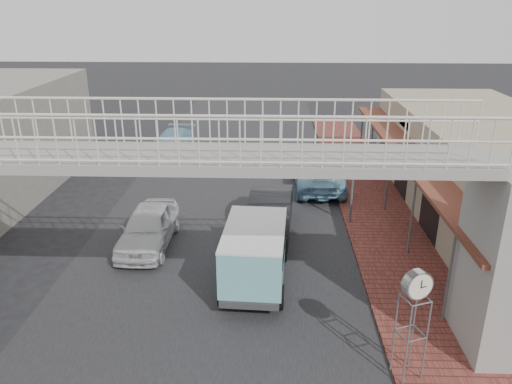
# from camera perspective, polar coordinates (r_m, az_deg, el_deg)

# --- Properties ---
(ground) EXTENTS (120.00, 120.00, 0.00)m
(ground) POSITION_cam_1_polar(r_m,az_deg,el_deg) (17.50, -4.90, -8.37)
(ground) COLOR black
(ground) RESTS_ON ground
(road_strip) EXTENTS (10.00, 60.00, 0.01)m
(road_strip) POSITION_cam_1_polar(r_m,az_deg,el_deg) (17.50, -4.90, -8.36)
(road_strip) COLOR black
(road_strip) RESTS_ON ground
(sidewalk) EXTENTS (3.00, 40.00, 0.10)m
(sidewalk) POSITION_cam_1_polar(r_m,az_deg,el_deg) (20.52, 14.49, -4.20)
(sidewalk) COLOR brown
(sidewalk) RESTS_ON ground
(shophouse_row) EXTENTS (7.20, 18.00, 4.00)m
(shophouse_row) POSITION_cam_1_polar(r_m,az_deg,el_deg) (22.11, 25.81, 1.62)
(shophouse_row) COLOR gray
(shophouse_row) RESTS_ON ground
(footbridge) EXTENTS (16.40, 2.40, 6.34)m
(footbridge) POSITION_cam_1_polar(r_m,az_deg,el_deg) (12.53, -7.46, -4.69)
(footbridge) COLOR gray
(footbridge) RESTS_ON ground
(white_hatchback) EXTENTS (1.80, 4.33, 1.47)m
(white_hatchback) POSITION_cam_1_polar(r_m,az_deg,el_deg) (18.93, -12.20, -3.93)
(white_hatchback) COLOR silver
(white_hatchback) RESTS_ON ground
(dark_sedan) EXTENTS (1.96, 4.81, 1.55)m
(dark_sedan) POSITION_cam_1_polar(r_m,az_deg,el_deg) (19.68, 1.61, -2.30)
(dark_sedan) COLOR black
(dark_sedan) RESTS_ON ground
(angkot_curb) EXTENTS (2.43, 5.02, 1.38)m
(angkot_curb) POSITION_cam_1_polar(r_m,az_deg,el_deg) (24.35, 7.06, 2.01)
(angkot_curb) COLOR #70A5C2
(angkot_curb) RESTS_ON ground
(angkot_far) EXTENTS (2.31, 4.97, 1.41)m
(angkot_far) POSITION_cam_1_polar(r_m,az_deg,el_deg) (29.85, -9.46, 5.50)
(angkot_far) COLOR #689FB4
(angkot_far) RESTS_ON ground
(angkot_van) EXTENTS (2.14, 4.29, 2.06)m
(angkot_van) POSITION_cam_1_polar(r_m,az_deg,el_deg) (15.85, -0.08, -6.25)
(angkot_van) COLOR black
(angkot_van) RESTS_ON ground
(motorcycle_near) EXTENTS (1.55, 0.64, 0.80)m
(motorcycle_near) POSITION_cam_1_polar(r_m,az_deg,el_deg) (26.00, 12.06, 2.50)
(motorcycle_near) COLOR black
(motorcycle_near) RESTS_ON sidewalk
(motorcycle_far) EXTENTS (1.88, 0.81, 1.10)m
(motorcycle_far) POSITION_cam_1_polar(r_m,az_deg,el_deg) (27.35, 9.93, 3.90)
(motorcycle_far) COLOR black
(motorcycle_far) RESTS_ON sidewalk
(street_clock) EXTENTS (0.74, 0.70, 2.86)m
(street_clock) POSITION_cam_1_polar(r_m,az_deg,el_deg) (12.04, 17.87, -10.57)
(street_clock) COLOR #59595B
(street_clock) RESTS_ON sidewalk
(arrow_sign) EXTENTS (1.90, 1.22, 3.21)m
(arrow_sign) POSITION_cam_1_polar(r_m,az_deg,el_deg) (20.11, 13.34, 3.46)
(arrow_sign) COLOR #59595B
(arrow_sign) RESTS_ON sidewalk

